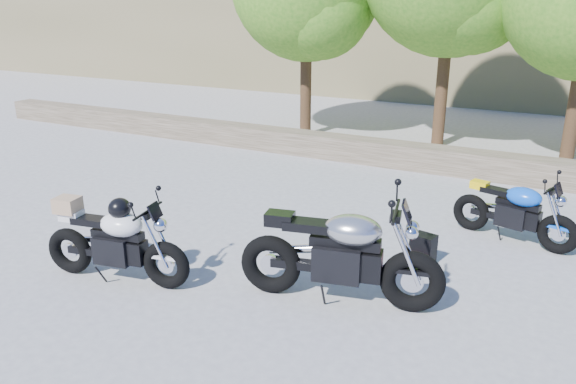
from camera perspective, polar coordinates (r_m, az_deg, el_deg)
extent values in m
plane|color=gray|center=(7.46, -4.94, -7.45)|extent=(90.00, 90.00, 0.00)
cube|color=brown|center=(12.09, 9.00, 4.04)|extent=(22.00, 0.55, 0.50)
cylinder|color=#382314|center=(14.33, 1.83, 11.71)|extent=(0.28, 0.28, 3.02)
sphere|color=#357D1B|center=(13.73, 3.31, 18.16)|extent=(2.38, 2.38, 2.38)
cylinder|color=#382314|center=(13.62, 15.47, 11.39)|extent=(0.28, 0.28, 3.36)
cylinder|color=#382314|center=(12.76, 27.23, 8.52)|extent=(0.28, 0.28, 2.91)
torus|color=black|center=(6.42, 12.51, -8.88)|extent=(0.75, 0.33, 0.73)
torus|color=black|center=(6.65, -1.76, -7.35)|extent=(0.75, 0.33, 0.73)
cylinder|color=silver|center=(6.42, 12.51, -8.88)|extent=(0.25, 0.10, 0.25)
cylinder|color=silver|center=(6.65, -1.76, -7.35)|extent=(0.25, 0.10, 0.25)
cube|color=black|center=(6.43, 5.07, -7.06)|extent=(0.60, 0.45, 0.41)
cube|color=black|center=(6.31, 5.84, -5.10)|extent=(0.81, 0.34, 0.11)
ellipsoid|color=#ADAEB2|center=(6.24, 6.61, -3.84)|extent=(0.73, 0.57, 0.34)
cube|color=black|center=(6.32, 2.13, -3.40)|extent=(0.61, 0.36, 0.10)
cube|color=black|center=(6.38, -0.84, -2.72)|extent=(0.36, 0.29, 0.15)
cylinder|color=black|center=(6.10, 10.92, -1.97)|extent=(0.19, 0.74, 0.04)
sphere|color=silver|center=(6.16, 12.49, -3.79)|extent=(0.20, 0.20, 0.20)
torus|color=black|center=(6.92, -12.26, -7.27)|extent=(0.62, 0.25, 0.61)
torus|color=black|center=(7.65, -21.26, -5.58)|extent=(0.62, 0.25, 0.61)
cylinder|color=silver|center=(6.92, -12.26, -7.27)|extent=(0.21, 0.07, 0.21)
cylinder|color=silver|center=(7.65, -21.26, -5.58)|extent=(0.21, 0.07, 0.21)
cube|color=black|center=(7.22, -17.20, -5.56)|extent=(0.50, 0.36, 0.34)
cube|color=black|center=(7.11, -16.92, -4.11)|extent=(0.68, 0.26, 0.09)
ellipsoid|color=silver|center=(7.02, -16.57, -3.18)|extent=(0.60, 0.46, 0.29)
cube|color=black|center=(7.25, -19.33, -2.76)|extent=(0.50, 0.29, 0.09)
cube|color=silver|center=(7.41, -21.14, -2.21)|extent=(0.29, 0.23, 0.12)
cylinder|color=black|center=(6.75, -14.06, -1.87)|extent=(0.14, 0.62, 0.03)
sphere|color=silver|center=(6.73, -12.84, -3.30)|extent=(0.17, 0.17, 0.17)
ellipsoid|color=black|center=(6.95, -16.73, -1.59)|extent=(0.31, 0.32, 0.25)
cube|color=#9B7A5A|center=(7.39, -21.49, -1.22)|extent=(0.32, 0.29, 0.19)
torus|color=black|center=(8.51, 25.75, -3.90)|extent=(0.58, 0.28, 0.56)
torus|color=black|center=(8.89, 18.09, -1.96)|extent=(0.58, 0.28, 0.56)
cylinder|color=silver|center=(8.51, 25.75, -3.90)|extent=(0.19, 0.08, 0.19)
cylinder|color=silver|center=(8.89, 18.09, -1.96)|extent=(0.19, 0.08, 0.19)
cube|color=black|center=(8.65, 21.81, -2.24)|extent=(0.47, 0.36, 0.31)
cube|color=black|center=(8.57, 22.34, -1.14)|extent=(0.63, 0.29, 0.09)
ellipsoid|color=blue|center=(8.51, 22.83, -0.46)|extent=(0.57, 0.46, 0.27)
cube|color=black|center=(8.64, 20.46, 0.11)|extent=(0.47, 0.30, 0.08)
cube|color=yellow|center=(8.72, 18.91, 0.70)|extent=(0.28, 0.23, 0.11)
cylinder|color=black|center=(8.36, 25.22, 0.31)|extent=(0.18, 0.56, 0.03)
sphere|color=silver|center=(8.36, 25.98, -0.86)|extent=(0.16, 0.16, 0.16)
cube|color=black|center=(7.61, 13.55, -5.67)|extent=(0.34, 0.28, 0.42)
cube|color=maroon|center=(7.55, 13.04, -6.79)|extent=(0.24, 0.09, 0.17)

